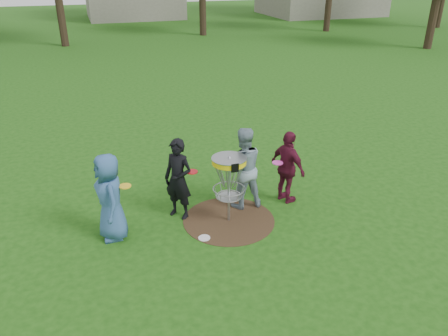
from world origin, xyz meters
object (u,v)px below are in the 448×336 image
object	(u,v)px
player_maroon	(288,167)
disc_golf_basket	(229,174)
player_grey	(243,168)
player_blue	(110,197)
player_black	(178,179)

from	to	relation	value
player_maroon	disc_golf_basket	bearing A→B (deg)	86.11
player_grey	player_maroon	bearing A→B (deg)	174.83
player_blue	player_black	world-z (taller)	player_blue
player_black	player_grey	size ratio (longest dim) A/B	0.95
player_black	player_maroon	xyz separation A→B (m)	(2.27, -0.11, -0.04)
player_black	player_maroon	bearing A→B (deg)	43.83
player_black	player_maroon	distance (m)	2.27
player_grey	disc_golf_basket	world-z (taller)	player_grey
player_grey	player_blue	bearing A→B (deg)	8.64
player_blue	player_black	distance (m)	1.35
disc_golf_basket	player_blue	bearing A→B (deg)	176.13
player_blue	player_grey	world-z (taller)	player_grey
player_blue	player_grey	size ratio (longest dim) A/B	0.96
disc_golf_basket	player_maroon	bearing A→B (deg)	14.37
player_maroon	player_grey	bearing A→B (deg)	64.94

